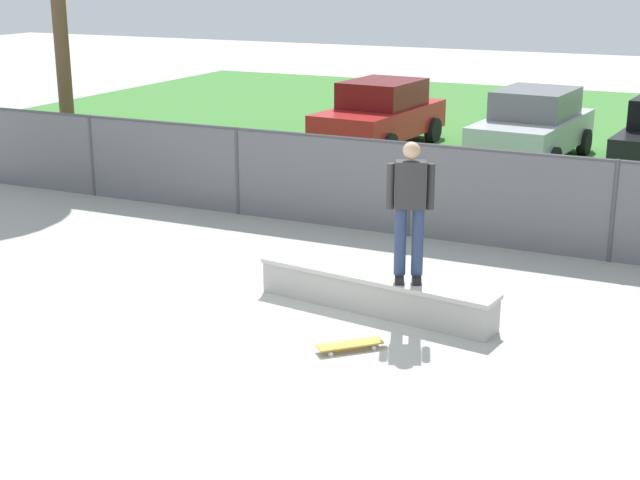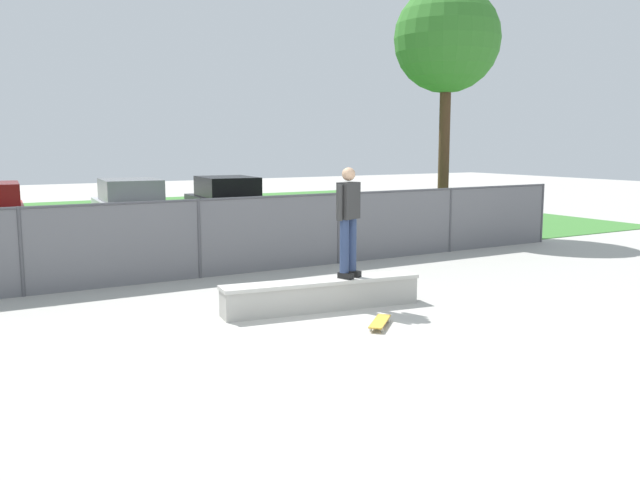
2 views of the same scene
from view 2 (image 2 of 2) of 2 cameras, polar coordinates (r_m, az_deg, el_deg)
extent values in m
plane|color=#ADAAA3|center=(9.35, 0.72, -8.55)|extent=(80.00, 80.00, 0.00)
cube|color=#3D7A33|center=(23.62, -18.86, 1.24)|extent=(31.81, 20.00, 0.02)
cube|color=#A8A59E|center=(10.99, 0.17, -4.83)|extent=(3.36, 0.88, 0.44)
cube|color=beige|center=(10.93, 0.17, -3.56)|extent=(3.41, 0.93, 0.06)
cube|color=black|center=(11.19, 2.85, -2.88)|extent=(0.20, 0.28, 0.10)
cube|color=black|center=(11.01, 2.20, -3.06)|extent=(0.20, 0.28, 0.10)
cylinder|color=navy|center=(11.12, 2.74, -0.39)|extent=(0.15, 0.15, 0.88)
cylinder|color=navy|center=(10.94, 2.09, -0.52)|extent=(0.15, 0.15, 0.88)
cube|color=#2D2D2D|center=(10.94, 2.44, 3.38)|extent=(0.44, 0.35, 0.60)
cylinder|color=#2D2D2D|center=(11.15, 3.17, 3.36)|extent=(0.10, 0.10, 0.58)
cylinder|color=#2D2D2D|center=(10.74, 1.67, 3.18)|extent=(0.10, 0.10, 0.58)
sphere|color=tan|center=(10.91, 2.45, 5.63)|extent=(0.22, 0.22, 0.22)
cube|color=gold|center=(10.05, 5.12, -6.92)|extent=(0.71, 0.70, 0.02)
cube|color=#B2B2B7|center=(9.80, 4.83, -7.42)|extent=(0.14, 0.14, 0.02)
cube|color=#B2B2B7|center=(10.32, 5.40, -6.63)|extent=(0.14, 0.14, 0.02)
cylinder|color=silver|center=(9.82, 4.34, -7.58)|extent=(0.06, 0.06, 0.05)
cylinder|color=silver|center=(9.79, 5.33, -7.65)|extent=(0.06, 0.06, 0.05)
cylinder|color=silver|center=(10.34, 4.93, -6.79)|extent=(0.06, 0.06, 0.05)
cylinder|color=silver|center=(10.31, 5.86, -6.84)|extent=(0.06, 0.06, 0.05)
cylinder|color=#4C4C51|center=(12.92, -24.13, -0.93)|extent=(0.07, 0.07, 1.61)
cylinder|color=#4C4C51|center=(13.66, -10.26, 0.12)|extent=(0.07, 0.07, 1.61)
cylinder|color=#4C4C51|center=(15.10, 1.58, 1.01)|extent=(0.07, 0.07, 1.61)
cylinder|color=#4C4C51|center=(17.07, 11.04, 1.69)|extent=(0.07, 0.07, 1.61)
cylinder|color=#4C4C51|center=(19.40, 18.39, 2.20)|extent=(0.07, 0.07, 1.61)
cylinder|color=#4C4C51|center=(13.57, -10.34, 3.36)|extent=(19.81, 0.05, 0.05)
cube|color=slate|center=(13.66, -10.26, 0.12)|extent=(19.81, 0.01, 1.61)
cylinder|color=#47301E|center=(20.06, 10.50, 6.83)|extent=(0.32, 0.32, 4.52)
sphere|color=#337528|center=(20.27, 10.76, 16.49)|extent=(3.04, 3.04, 3.04)
cylinder|color=black|center=(18.66, -23.65, 0.20)|extent=(0.27, 0.66, 0.64)
cylinder|color=black|center=(21.24, -23.90, 1.08)|extent=(0.27, 0.66, 0.64)
cube|color=#B7BABF|center=(20.47, -15.71, 2.22)|extent=(2.15, 4.34, 0.70)
cube|color=slate|center=(20.57, -15.86, 4.12)|extent=(1.77, 2.23, 0.64)
cylinder|color=black|center=(19.42, -12.39, 0.99)|extent=(0.27, 0.66, 0.64)
cylinder|color=black|center=(19.10, -17.66, 0.68)|extent=(0.27, 0.66, 0.64)
cylinder|color=black|center=(21.95, -13.95, 1.75)|extent=(0.27, 0.66, 0.64)
cylinder|color=black|center=(21.66, -18.62, 1.48)|extent=(0.27, 0.66, 0.64)
cube|color=black|center=(21.40, -7.77, 2.70)|extent=(2.15, 4.34, 0.70)
cube|color=black|center=(21.49, -7.93, 4.51)|extent=(1.77, 2.23, 0.64)
cylinder|color=black|center=(20.51, -4.24, 1.54)|extent=(0.27, 0.66, 0.64)
cylinder|color=black|center=(19.93, -9.07, 1.26)|extent=(0.27, 0.66, 0.64)
cylinder|color=black|center=(22.94, -6.61, 2.21)|extent=(0.27, 0.66, 0.64)
cylinder|color=black|center=(22.43, -10.96, 1.98)|extent=(0.27, 0.66, 0.64)
camera|label=1|loc=(9.82, 68.90, 13.01)|focal=51.11mm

